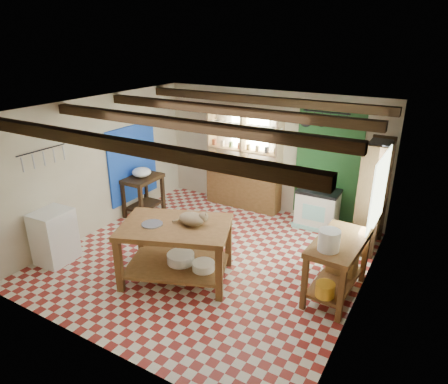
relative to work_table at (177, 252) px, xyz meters
The scene contains 30 objects.
floor 0.91m from the work_table, 80.98° to the left, with size 5.00×5.00×0.02m, color maroon.
ceiling 2.27m from the work_table, 80.98° to the left, with size 5.00×5.00×0.02m, color #4F4F54.
wall_back 3.37m from the work_table, 87.88° to the left, with size 5.00×0.04×2.60m, color beige.
wall_front 1.93m from the work_table, 86.03° to the right, with size 5.00×0.04×2.60m, color beige.
wall_left 2.63m from the work_table, 162.27° to the left, with size 0.04×5.00×2.60m, color beige.
wall_right 2.85m from the work_table, 16.19° to the left, with size 0.04×5.00×2.60m, color beige.
ceiling_beams 2.15m from the work_table, 80.98° to the left, with size 5.00×3.80×0.15m, color #332112.
blue_wall_patch 2.95m from the work_table, 144.74° to the left, with size 0.04×1.40×1.60m, color blue.
green_wall_patch 3.60m from the work_table, 67.01° to the left, with size 1.30×0.04×2.30m, color #1F4E22.
window_back 3.49m from the work_table, 96.67° to the left, with size 0.90×0.02×0.80m, color silver.
window_right 3.28m from the work_table, 34.10° to the left, with size 0.02×1.30×1.20m, color silver.
utensil_rail 2.70m from the work_table, 169.28° to the right, with size 0.06×0.90×0.28m, color black.
pot_rack 3.56m from the work_table, 64.00° to the left, with size 0.86×0.12×0.36m, color black.
shelving_unit 3.16m from the work_table, 97.96° to the left, with size 1.70×0.34×2.20m, color tan.
tall_rack 3.55m from the work_table, 46.85° to the left, with size 0.40×0.86×2.00m, color #332112.
work_table is the anchor object (origin of this frame).
stove 3.21m from the work_table, 65.26° to the left, with size 0.81×0.55×0.79m, color white.
prep_table 2.63m from the work_table, 142.26° to the left, with size 0.58×0.84×0.86m, color #332112.
white_cabinet 2.19m from the work_table, 163.25° to the right, with size 0.51×0.62×0.92m, color white.
right_counter 2.45m from the work_table, 19.83° to the left, with size 0.64×1.27×0.91m, color brown.
cat 0.62m from the work_table, 32.97° to the left, with size 0.42×0.32×0.19m, color #9C805A.
steel_tray 0.60m from the work_table, 150.21° to the right, with size 0.32×0.32×0.02m, color #B0B0B8.
basin_large 0.16m from the work_table, 66.66° to the left, with size 0.44×0.44×0.15m, color white.
basin_small 0.49m from the work_table, ahead, with size 0.35×0.35×0.12m, color white.
kettle_left 3.13m from the work_table, 69.41° to the left, with size 0.19×0.19×0.22m, color #B0B0B8.
kettle_right 3.28m from the work_table, 63.68° to the left, with size 0.18×0.18×0.22m, color black.
enamel_bowl 2.67m from the work_table, 142.26° to the left, with size 0.40×0.40×0.20m, color white.
white_bucket 2.36m from the work_table, 12.20° to the left, with size 0.30×0.30×0.30m, color white.
wicker_basket 2.58m from the work_table, 26.00° to the left, with size 0.41×0.33×0.29m, color #A87E44.
yellow_tub 2.31m from the work_table, ahead, with size 0.27×0.27×0.20m, color gold.
Camera 1 is at (3.29, -5.12, 3.66)m, focal length 32.00 mm.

